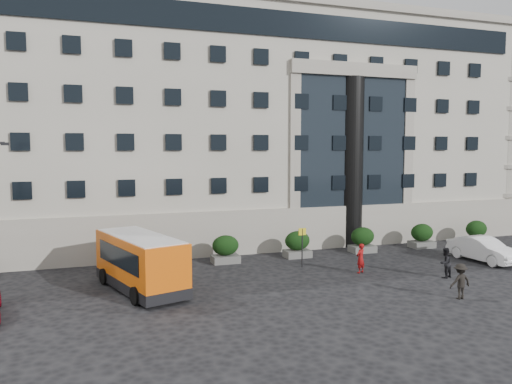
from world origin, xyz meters
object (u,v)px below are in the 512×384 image
minibus (140,260)px  hedge_e (422,236)px  bus_stop_sign (302,240)px  hedge_b (225,249)px  pedestrian_a (361,258)px  hedge_a (146,254)px  pedestrian_c (460,281)px  hedge_c (297,244)px  hedge_d (363,240)px  white_taxi (483,249)px  red_truck (18,235)px  hedge_f (476,232)px  pedestrian_b (445,263)px

minibus → hedge_e: bearing=-4.3°
bus_stop_sign → minibus: minibus is taller
hedge_b → pedestrian_a: size_ratio=1.02×
hedge_b → hedge_e: (15.60, 0.00, 0.00)m
hedge_a → pedestrian_c: hedge_a is taller
hedge_c → pedestrian_a: 5.62m
hedge_d → bus_stop_sign: bearing=-155.3°
bus_stop_sign → white_taxi: (12.18, -2.50, -0.91)m
red_truck → hedge_c: bearing=-9.7°
minibus → hedge_d: bearing=-0.6°
hedge_a → minibus: 4.84m
red_truck → pedestrian_a: bearing=-20.9°
bus_stop_sign → hedge_b: bearing=146.9°
hedge_d → minibus: (-16.43, -4.72, 0.71)m
hedge_e → pedestrian_c: size_ratio=1.02×
hedge_b → pedestrian_c: hedge_b is taller
hedge_b → minibus: minibus is taller
bus_stop_sign → pedestrian_c: bearing=-61.5°
hedge_d → red_truck: bearing=165.9°
hedge_c → hedge_d: 5.20m
hedge_c → pedestrian_c: hedge_c is taller
minibus → pedestrian_a: minibus is taller
hedge_f → pedestrian_a: 14.72m
pedestrian_b → white_taxi: bearing=-171.5°
minibus → pedestrian_b: 17.50m
hedge_f → bus_stop_sign: bus_stop_sign is taller
hedge_e → red_truck: (-28.74, 5.91, 0.72)m
bus_stop_sign → pedestrian_b: bearing=-36.9°
hedge_a → white_taxi: 22.32m
hedge_a → bus_stop_sign: size_ratio=0.73×
red_truck → white_taxi: (29.62, -11.21, -0.82)m
hedge_e → pedestrian_b: bearing=-119.2°
bus_stop_sign → white_taxi: size_ratio=0.51×
pedestrian_c → hedge_b: bearing=-52.1°
bus_stop_sign → red_truck: 19.49m
hedge_c → pedestrian_a: (1.86, -5.30, -0.02)m
hedge_e → bus_stop_sign: bearing=-166.1°
minibus → hedge_f: bearing=-6.6°
hedge_d → white_taxi: hedge_d is taller
hedge_a → hedge_c: bearing=0.0°
bus_stop_sign → pedestrian_a: 3.82m
minibus → pedestrian_c: bearing=-41.0°
red_truck → pedestrian_b: 27.97m
hedge_f → minibus: minibus is taller
white_taxi → pedestrian_c: bearing=-144.9°
hedge_b → pedestrian_c: 14.69m
pedestrian_b → minibus: bearing=-28.6°
hedge_e → white_taxi: (0.88, -5.30, -0.11)m
hedge_c → hedge_f: bearing=0.0°
hedge_c → pedestrian_c: (3.86, -11.57, -0.03)m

